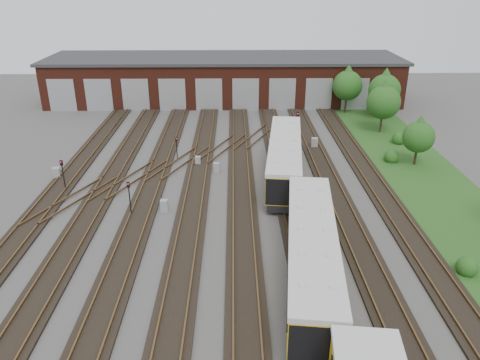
{
  "coord_description": "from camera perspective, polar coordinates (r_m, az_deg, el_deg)",
  "views": [
    {
      "loc": [
        1.38,
        -29.07,
        17.4
      ],
      "look_at": [
        1.85,
        5.65,
        2.0
      ],
      "focal_mm": 35.0,
      "sensor_mm": 36.0,
      "label": 1
    }
  ],
  "objects": [
    {
      "name": "relay_cabinet_2",
      "position": [
        37.65,
        -9.23,
        -3.1
      ],
      "size": [
        0.61,
        0.52,
        0.98
      ],
      "primitive_type": "cube",
      "rotation": [
        0.0,
        0.0,
        0.05
      ],
      "color": "#949599",
      "rests_on": "ground"
    },
    {
      "name": "relay_cabinet_4",
      "position": [
        51.39,
        9.06,
        4.48
      ],
      "size": [
        0.72,
        0.62,
        1.12
      ],
      "primitive_type": "cube",
      "rotation": [
        0.0,
        0.0,
        -0.09
      ],
      "color": "#949599",
      "rests_on": "ground"
    },
    {
      "name": "signal_mast_3",
      "position": [
        53.21,
        7.01,
        7.02
      ],
      "size": [
        0.31,
        0.29,
        3.24
      ],
      "rotation": [
        0.0,
        0.0,
        -0.19
      ],
      "color": "black",
      "rests_on": "ground"
    },
    {
      "name": "tree_0",
      "position": [
        64.84,
        12.99,
        11.57
      ],
      "size": [
        3.93,
        3.93,
        6.52
      ],
      "color": "#312416",
      "rests_on": "ground"
    },
    {
      "name": "grass_verge",
      "position": [
        46.25,
        21.69,
        0.07
      ],
      "size": [
        8.0,
        55.0,
        0.05
      ],
      "primitive_type": "cube",
      "color": "#21501A",
      "rests_on": "ground"
    },
    {
      "name": "ground",
      "position": [
        33.9,
        -3.02,
        -6.99
      ],
      "size": [
        120.0,
        120.0,
        0.0
      ],
      "primitive_type": "plane",
      "color": "#444240",
      "rests_on": "ground"
    },
    {
      "name": "bush_2",
      "position": [
        54.95,
        18.83,
        5.0
      ],
      "size": [
        1.54,
        1.54,
        1.54
      ],
      "primitive_type": "sphere",
      "color": "#204B15",
      "rests_on": "ground"
    },
    {
      "name": "relay_cabinet_0",
      "position": [
        46.22,
        -21.47,
        0.77
      ],
      "size": [
        0.74,
        0.66,
        1.07
      ],
      "primitive_type": "cube",
      "rotation": [
        0.0,
        0.0,
        0.21
      ],
      "color": "#949599",
      "rests_on": "ground"
    },
    {
      "name": "relay_cabinet_1",
      "position": [
        46.32,
        -5.16,
        2.35
      ],
      "size": [
        0.55,
        0.46,
        0.89
      ],
      "primitive_type": "cube",
      "rotation": [
        0.0,
        0.0,
        -0.03
      ],
      "color": "#949599",
      "rests_on": "ground"
    },
    {
      "name": "signal_mast_1",
      "position": [
        36.86,
        -13.35,
        -1.73
      ],
      "size": [
        0.24,
        0.23,
        2.9
      ],
      "rotation": [
        0.0,
        0.0,
        0.15
      ],
      "color": "black",
      "rests_on": "ground"
    },
    {
      "name": "tree_3",
      "position": [
        48.43,
        21.0,
        5.34
      ],
      "size": [
        3.07,
        3.07,
        5.08
      ],
      "color": "#312416",
      "rests_on": "ground"
    },
    {
      "name": "maintenance_shed",
      "position": [
        70.5,
        -1.93,
        12.29
      ],
      "size": [
        51.0,
        12.5,
        6.35
      ],
      "color": "#532014",
      "rests_on": "ground"
    },
    {
      "name": "bush_1",
      "position": [
        49.25,
        18.0,
        2.93
      ],
      "size": [
        1.46,
        1.46,
        1.46
      ],
      "primitive_type": "sphere",
      "color": "#204B15",
      "rests_on": "ground"
    },
    {
      "name": "tree_2",
      "position": [
        57.3,
        17.15,
        9.49
      ],
      "size": [
        3.89,
        3.89,
        6.44
      ],
      "color": "#312416",
      "rests_on": "ground"
    },
    {
      "name": "track_network",
      "position": [
        34.36,
        -3.27,
        -6.34
      ],
      "size": [
        30.4,
        70.0,
        0.33
      ],
      "color": "black",
      "rests_on": "ground"
    },
    {
      "name": "bush_0",
      "position": [
        33.04,
        25.99,
        -9.22
      ],
      "size": [
        1.35,
        1.35,
        1.35
      ],
      "primitive_type": "sphere",
      "color": "#204B15",
      "rests_on": "ground"
    },
    {
      "name": "signal_mast_2",
      "position": [
        47.57,
        -7.74,
        4.24
      ],
      "size": [
        0.24,
        0.22,
        2.4
      ],
      "rotation": [
        0.0,
        0.0,
        0.23
      ],
      "color": "black",
      "rests_on": "ground"
    },
    {
      "name": "tree_1",
      "position": [
        63.06,
        17.25,
        10.85
      ],
      "size": [
        4.01,
        4.01,
        6.64
      ],
      "color": "#312416",
      "rests_on": "ground"
    },
    {
      "name": "relay_cabinet_3",
      "position": [
        44.57,
        -2.88,
        1.55
      ],
      "size": [
        0.56,
        0.47,
        0.92
      ],
      "primitive_type": "cube",
      "rotation": [
        0.0,
        0.0,
        -0.02
      ],
      "color": "#949599",
      "rests_on": "ground"
    },
    {
      "name": "metro_train",
      "position": [
        28.75,
        8.7,
        -8.8
      ],
      "size": [
        4.64,
        47.91,
        3.24
      ],
      "rotation": [
        0.0,
        0.0,
        -0.12
      ],
      "color": "black",
      "rests_on": "ground"
    },
    {
      "name": "signal_mast_0",
      "position": [
        43.04,
        -20.81,
        1.02
      ],
      "size": [
        0.25,
        0.24,
        2.78
      ],
      "rotation": [
        0.0,
        0.0,
        -0.18
      ],
      "color": "black",
      "rests_on": "ground"
    }
  ]
}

